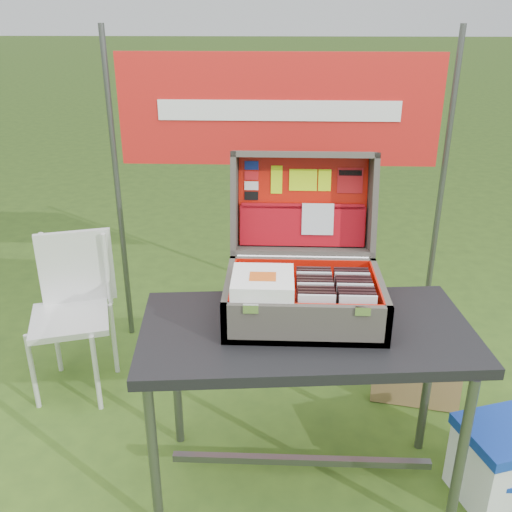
{
  "coord_description": "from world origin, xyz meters",
  "views": [
    {
      "loc": [
        0.01,
        -1.78,
        1.76
      ],
      "look_at": [
        -0.07,
        0.1,
        0.94
      ],
      "focal_mm": 40.0,
      "sensor_mm": 36.0,
      "label": 1
    }
  ],
  "objects_px": {
    "table": "(303,410)",
    "cardboard_box": "(418,364)",
    "cooler": "(507,462)",
    "chair": "(70,321)",
    "suitcase": "(305,244)"
  },
  "relations": [
    {
      "from": "table",
      "to": "cardboard_box",
      "type": "xyz_separation_m",
      "value": [
        0.57,
        0.55,
        -0.15
      ]
    },
    {
      "from": "chair",
      "to": "cardboard_box",
      "type": "height_order",
      "value": "chair"
    },
    {
      "from": "table",
      "to": "cooler",
      "type": "distance_m",
      "value": 0.82
    },
    {
      "from": "chair",
      "to": "suitcase",
      "type": "bearing_deg",
      "value": -40.12
    },
    {
      "from": "suitcase",
      "to": "cardboard_box",
      "type": "distance_m",
      "value": 1.06
    },
    {
      "from": "cooler",
      "to": "chair",
      "type": "bearing_deg",
      "value": 144.09
    },
    {
      "from": "cooler",
      "to": "cardboard_box",
      "type": "xyz_separation_m",
      "value": [
        -0.22,
        0.57,
        0.05
      ]
    },
    {
      "from": "suitcase",
      "to": "chair",
      "type": "relative_size",
      "value": 0.72
    },
    {
      "from": "chair",
      "to": "cardboard_box",
      "type": "distance_m",
      "value": 1.67
    },
    {
      "from": "cooler",
      "to": "chair",
      "type": "relative_size",
      "value": 0.48
    },
    {
      "from": "chair",
      "to": "cooler",
      "type": "bearing_deg",
      "value": -35.15
    },
    {
      "from": "suitcase",
      "to": "chair",
      "type": "bearing_deg",
      "value": 157.19
    },
    {
      "from": "table",
      "to": "suitcase",
      "type": "xyz_separation_m",
      "value": [
        -0.01,
        0.13,
        0.63
      ]
    },
    {
      "from": "suitcase",
      "to": "cooler",
      "type": "distance_m",
      "value": 1.16
    },
    {
      "from": "suitcase",
      "to": "table",
      "type": "bearing_deg",
      "value": -85.78
    }
  ]
}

